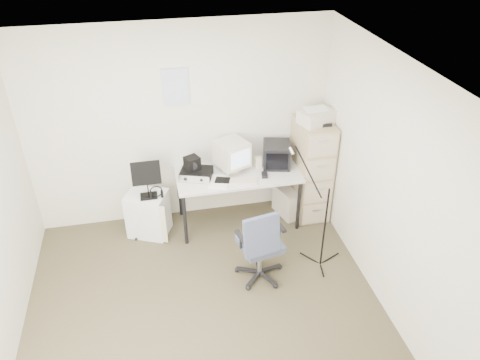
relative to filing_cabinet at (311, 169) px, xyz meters
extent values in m
cube|color=#433C29|center=(-1.58, -1.48, -0.66)|extent=(3.60, 3.60, 0.01)
cube|color=white|center=(-1.58, -1.48, 1.85)|extent=(3.60, 3.60, 0.01)
cube|color=beige|center=(-1.58, 0.32, 0.60)|extent=(3.60, 0.02, 2.50)
cube|color=beige|center=(0.22, -1.48, 0.60)|extent=(0.02, 3.60, 2.50)
cube|color=white|center=(-1.60, 0.31, 1.10)|extent=(0.30, 0.02, 0.44)
cube|color=tan|center=(0.00, 0.00, 0.00)|extent=(0.40, 0.60, 1.30)
cube|color=beige|center=(0.00, -0.02, 0.73)|extent=(0.47, 0.39, 0.16)
cube|color=silver|center=(-0.95, -0.03, -0.29)|extent=(1.50, 0.70, 0.73)
cube|color=beige|center=(-1.01, 0.07, 0.27)|extent=(0.45, 0.46, 0.38)
cube|color=black|center=(-0.44, 0.06, 0.23)|extent=(0.40, 0.41, 0.30)
cube|color=beige|center=(-0.68, 0.05, 0.15)|extent=(0.08, 0.08, 0.14)
cube|color=beige|center=(-0.98, -0.24, 0.09)|extent=(0.45, 0.25, 0.02)
cube|color=black|center=(-0.65, -0.17, 0.10)|extent=(0.09, 0.13, 0.03)
cube|color=black|center=(-1.45, -0.03, 0.13)|extent=(0.43, 0.37, 0.11)
cube|color=black|center=(-1.49, 0.00, 0.26)|extent=(0.21, 0.20, 0.16)
cube|color=white|center=(-1.21, -0.19, 0.09)|extent=(0.29, 0.34, 0.02)
cube|color=beige|center=(-0.30, 0.00, -0.46)|extent=(0.29, 0.44, 0.38)
cube|color=#4E546A|center=(-0.92, -1.05, -0.18)|extent=(0.64, 0.64, 0.95)
cube|color=silver|center=(-2.07, -0.02, -0.36)|extent=(0.57, 0.52, 0.57)
cube|color=black|center=(-2.04, -0.08, 0.16)|extent=(0.35, 0.21, 0.49)
torus|color=black|center=(-1.95, -0.12, -0.03)|extent=(0.20, 0.20, 0.03)
cylinder|color=black|center=(-0.19, -1.01, 0.02)|extent=(0.02, 0.02, 1.35)
camera|label=1|loc=(-1.93, -4.76, 3.05)|focal=35.00mm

